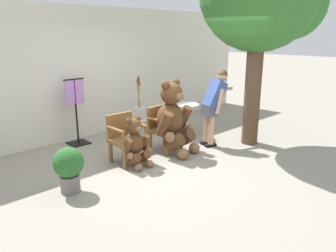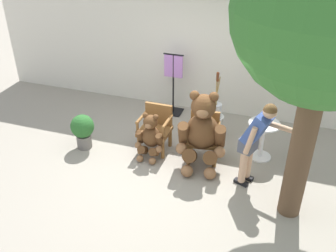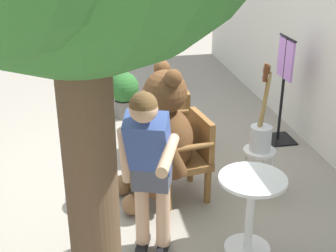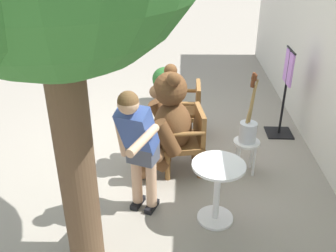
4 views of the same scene
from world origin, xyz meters
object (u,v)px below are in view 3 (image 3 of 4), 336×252
(teddy_bear_small, at_px, (145,124))
(brush_bucket, at_px, (261,133))
(potted_plant, at_px, (124,91))
(round_side_table, at_px, (251,206))
(wooden_chair_right, at_px, (186,154))
(wooden_chair_left, at_px, (169,120))
(clothing_display_stand, at_px, (283,88))
(teddy_bear_large, at_px, (161,136))
(white_stool, at_px, (259,159))
(person_visitor, at_px, (149,161))

(teddy_bear_small, height_order, brush_bucket, brush_bucket)
(brush_bucket, height_order, potted_plant, brush_bucket)
(teddy_bear_small, distance_m, brush_bucket, 1.45)
(teddy_bear_small, xyz_separation_m, round_side_table, (1.92, 0.61, 0.02))
(wooden_chair_right, distance_m, round_side_table, 1.06)
(wooden_chair_left, relative_size, clothing_display_stand, 0.63)
(clothing_display_stand, bearing_deg, round_side_table, -29.27)
(wooden_chair_left, height_order, round_side_table, wooden_chair_left)
(teddy_bear_large, bearing_deg, wooden_chair_right, 94.65)
(teddy_bear_large, bearing_deg, wooden_chair_left, 164.66)
(wooden_chair_left, distance_m, wooden_chair_right, 0.92)
(wooden_chair_right, height_order, clothing_display_stand, clothing_display_stand)
(white_stool, distance_m, clothing_display_stand, 1.35)
(wooden_chair_left, distance_m, teddy_bear_small, 0.29)
(person_visitor, height_order, round_side_table, person_visitor)
(wooden_chair_right, distance_m, person_visitor, 1.15)
(teddy_bear_small, height_order, clothing_display_stand, clothing_display_stand)
(brush_bucket, distance_m, round_side_table, 1.08)
(white_stool, xyz_separation_m, potted_plant, (-2.27, -1.18, 0.04))
(white_stool, xyz_separation_m, round_side_table, (0.96, -0.45, 0.09))
(teddy_bear_small, distance_m, person_visitor, 1.92)
(white_stool, bearing_deg, person_visitor, -55.43)
(teddy_bear_large, height_order, potted_plant, teddy_bear_large)
(white_stool, xyz_separation_m, clothing_display_stand, (-1.10, 0.71, 0.36))
(wooden_chair_left, height_order, teddy_bear_large, teddy_bear_large)
(wooden_chair_right, bearing_deg, brush_bucket, 87.01)
(wooden_chair_left, relative_size, potted_plant, 1.26)
(wooden_chair_left, distance_m, potted_plant, 1.37)
(brush_bucket, height_order, clothing_display_stand, brush_bucket)
(brush_bucket, bearing_deg, round_side_table, -24.93)
(person_visitor, bearing_deg, clothing_display_stand, 134.87)
(wooden_chair_right, distance_m, brush_bucket, 0.80)
(wooden_chair_left, height_order, white_stool, wooden_chair_left)
(potted_plant, bearing_deg, clothing_display_stand, 58.13)
(teddy_bear_small, bearing_deg, round_side_table, 17.68)
(wooden_chair_left, height_order, person_visitor, person_visitor)
(teddy_bear_small, relative_size, potted_plant, 1.28)
(teddy_bear_large, height_order, person_visitor, person_visitor)
(teddy_bear_large, relative_size, white_stool, 3.07)
(person_visitor, bearing_deg, teddy_bear_small, 173.12)
(round_side_table, bearing_deg, wooden_chair_left, -170.44)
(person_visitor, xyz_separation_m, potted_plant, (-3.15, 0.10, -0.52))
(wooden_chair_right, bearing_deg, teddy_bear_large, -85.35)
(wooden_chair_left, bearing_deg, brush_bucket, 38.93)
(round_side_table, xyz_separation_m, clothing_display_stand, (-2.06, 1.15, 0.27))
(teddy_bear_large, xyz_separation_m, brush_bucket, (0.02, 1.03, -0.04))
(round_side_table, height_order, potted_plant, round_side_table)
(wooden_chair_left, distance_m, teddy_bear_large, 1.00)
(clothing_display_stand, bearing_deg, potted_plant, -121.87)
(potted_plant, bearing_deg, wooden_chair_right, 10.36)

